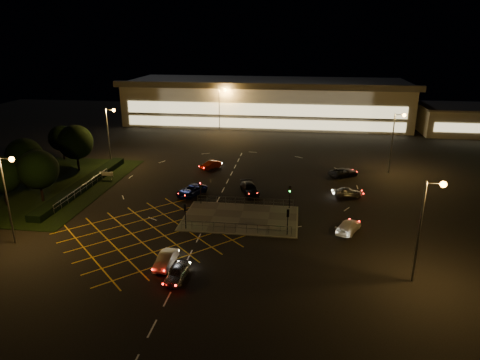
# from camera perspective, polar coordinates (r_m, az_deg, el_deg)

# --- Properties ---
(ground) EXTENTS (180.00, 180.00, 0.00)m
(ground) POSITION_cam_1_polar(r_m,az_deg,el_deg) (56.18, -1.69, -4.22)
(ground) COLOR black
(ground) RESTS_ON ground
(pedestrian_island) EXTENTS (14.00, 9.00, 0.12)m
(pedestrian_island) POSITION_cam_1_polar(r_m,az_deg,el_deg) (54.07, 0.06, -5.11)
(pedestrian_island) COLOR #4C4944
(pedestrian_island) RESTS_ON ground
(grass_verge) EXTENTS (18.00, 30.00, 0.08)m
(grass_verge) POSITION_cam_1_polar(r_m,az_deg,el_deg) (71.26, -23.62, -0.73)
(grass_verge) COLOR black
(grass_verge) RESTS_ON ground
(hedge) EXTENTS (2.00, 26.00, 1.00)m
(hedge) POSITION_cam_1_polar(r_m,az_deg,el_deg) (68.67, -20.10, -0.59)
(hedge) COLOR black
(hedge) RESTS_ON ground
(supermarket) EXTENTS (72.00, 26.50, 10.50)m
(supermarket) POSITION_cam_1_polar(r_m,az_deg,el_deg) (114.44, 3.54, 10.47)
(supermarket) COLOR beige
(supermarket) RESTS_ON ground
(retail_unit_a) EXTENTS (18.80, 14.80, 6.35)m
(retail_unit_a) POSITION_cam_1_polar(r_m,az_deg,el_deg) (112.87, 27.32, 7.21)
(retail_unit_a) COLOR beige
(retail_unit_a) RESTS_ON ground
(streetlight_sw) EXTENTS (1.78, 0.56, 10.03)m
(streetlight_sw) POSITION_cam_1_polar(r_m,az_deg,el_deg) (51.73, -28.49, -0.90)
(streetlight_sw) COLOR slate
(streetlight_sw) RESTS_ON ground
(streetlight_se) EXTENTS (1.78, 0.56, 10.03)m
(streetlight_se) POSITION_cam_1_polar(r_m,az_deg,el_deg) (41.70, 23.61, -4.60)
(streetlight_se) COLOR slate
(streetlight_se) RESTS_ON ground
(streetlight_nw) EXTENTS (1.78, 0.56, 10.03)m
(streetlight_nw) POSITION_cam_1_polar(r_m,az_deg,el_deg) (77.69, -16.94, 6.59)
(streetlight_nw) COLOR slate
(streetlight_nw) RESTS_ON ground
(streetlight_ne) EXTENTS (1.78, 0.56, 10.03)m
(streetlight_ne) POSITION_cam_1_polar(r_m,az_deg,el_deg) (74.25, 20.04, 5.72)
(streetlight_ne) COLOR slate
(streetlight_ne) RESTS_ON ground
(streetlight_far_left) EXTENTS (1.78, 0.56, 10.03)m
(streetlight_far_left) POSITION_cam_1_polar(r_m,az_deg,el_deg) (101.79, -2.55, 10.14)
(streetlight_far_left) COLOR slate
(streetlight_far_left) RESTS_ON ground
(streetlight_far_right) EXTENTS (1.78, 0.56, 10.03)m
(streetlight_far_right) POSITION_cam_1_polar(r_m,az_deg,el_deg) (104.36, 20.11, 9.24)
(streetlight_far_right) COLOR slate
(streetlight_far_right) RESTS_ON ground
(signal_sw) EXTENTS (0.28, 0.30, 3.15)m
(signal_sw) POSITION_cam_1_polar(r_m,az_deg,el_deg) (50.69, -7.32, -4.12)
(signal_sw) COLOR black
(signal_sw) RESTS_ON pedestrian_island
(signal_se) EXTENTS (0.28, 0.30, 3.15)m
(signal_se) POSITION_cam_1_polar(r_m,az_deg,el_deg) (49.06, 6.39, -4.89)
(signal_se) COLOR black
(signal_se) RESTS_ON pedestrian_island
(signal_nw) EXTENTS (0.28, 0.30, 3.15)m
(signal_nw) POSITION_cam_1_polar(r_m,az_deg,el_deg) (57.89, -5.29, -1.07)
(signal_nw) COLOR black
(signal_nw) RESTS_ON pedestrian_island
(signal_ne) EXTENTS (0.28, 0.30, 3.15)m
(signal_ne) POSITION_cam_1_polar(r_m,az_deg,el_deg) (56.46, 6.66, -1.64)
(signal_ne) COLOR black
(signal_ne) RESTS_ON pedestrian_island
(tree_a) EXTENTS (5.04, 5.04, 6.86)m
(tree_a) POSITION_cam_1_polar(r_m,az_deg,el_deg) (64.90, -29.18, 0.59)
(tree_a) COLOR black
(tree_a) RESTS_ON ground
(tree_b) EXTENTS (5.40, 5.40, 7.35)m
(tree_b) POSITION_cam_1_polar(r_m,az_deg,el_deg) (72.16, -26.81, 2.88)
(tree_b) COLOR black
(tree_b) RESTS_ON ground
(tree_c) EXTENTS (5.76, 5.76, 7.84)m
(tree_c) POSITION_cam_1_polar(r_m,az_deg,el_deg) (76.55, -21.08, 4.72)
(tree_c) COLOR black
(tree_c) RESTS_ON ground
(tree_d) EXTENTS (4.68, 4.68, 6.37)m
(tree_d) POSITION_cam_1_polar(r_m,az_deg,el_deg) (84.77, -22.68, 5.16)
(tree_d) COLOR black
(tree_d) RESTS_ON ground
(tree_e) EXTENTS (5.40, 5.40, 7.35)m
(tree_e) POSITION_cam_1_polar(r_m,az_deg,el_deg) (64.08, -25.32, 1.27)
(tree_e) COLOR black
(tree_e) RESTS_ON ground
(car_near_silver) EXTENTS (1.82, 4.05, 1.35)m
(car_near_silver) POSITION_cam_1_polar(r_m,az_deg,el_deg) (41.75, -8.40, -12.14)
(car_near_silver) COLOR #A4A7AB
(car_near_silver) RESTS_ON ground
(car_queue_white) EXTENTS (1.61, 4.11, 1.33)m
(car_queue_white) POSITION_cam_1_polar(r_m,az_deg,el_deg) (44.12, -9.87, -10.42)
(car_queue_white) COLOR white
(car_queue_white) RESTS_ON ground
(car_left_blue) EXTENTS (4.34, 5.56, 1.40)m
(car_left_blue) POSITION_cam_1_polar(r_m,az_deg,el_deg) (61.98, -6.50, -1.38)
(car_left_blue) COLOR #0D144F
(car_left_blue) RESTS_ON ground
(car_far_dkgrey) EXTENTS (3.72, 5.46, 1.47)m
(car_far_dkgrey) POSITION_cam_1_polar(r_m,az_deg,el_deg) (62.19, 1.29, -1.15)
(car_far_dkgrey) COLOR black
(car_far_dkgrey) RESTS_ON ground
(car_right_silver) EXTENTS (3.99, 1.85, 1.32)m
(car_right_silver) POSITION_cam_1_polar(r_m,az_deg,el_deg) (62.98, 14.16, -1.56)
(car_right_silver) COLOR #A3A5AA
(car_right_silver) RESTS_ON ground
(car_circ_red) EXTENTS (3.46, 3.97, 1.30)m
(car_circ_red) POSITION_cam_1_polar(r_m,az_deg,el_deg) (73.92, -3.92, 2.03)
(car_circ_red) COLOR maroon
(car_circ_red) RESTS_ON ground
(car_east_grey) EXTENTS (5.36, 4.41, 1.36)m
(car_east_grey) POSITION_cam_1_polar(r_m,az_deg,el_deg) (71.66, 13.70, 1.00)
(car_east_grey) COLOR black
(car_east_grey) RESTS_ON ground
(car_approach_white) EXTENTS (3.73, 5.06, 1.36)m
(car_approach_white) POSITION_cam_1_polar(r_m,az_deg,el_deg) (51.97, 14.25, -6.02)
(car_approach_white) COLOR silver
(car_approach_white) RESTS_ON ground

